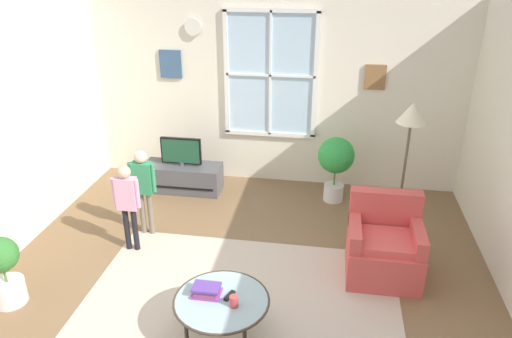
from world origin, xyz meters
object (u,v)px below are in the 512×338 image
cup (234,301)px  potted_plant_corner (3,269)px  floor_lamp (410,129)px  remote_near_books (216,293)px  potted_plant_by_window (336,160)px  tv_stand (183,177)px  armchair (384,247)px  person_green_shirt (143,183)px  remote_near_cup (230,296)px  person_pink_shirt (127,198)px  book_stack (207,290)px  coffee_table (222,302)px  television (181,151)px

cup → potted_plant_corner: 2.32m
potted_plant_corner → floor_lamp: floor_lamp is taller
remote_near_books → floor_lamp: 2.68m
potted_plant_corner → potted_plant_by_window: bearing=40.7°
tv_stand → cup: cup is taller
armchair → floor_lamp: floor_lamp is taller
cup → person_green_shirt: size_ratio=0.09×
remote_near_cup → person_pink_shirt: size_ratio=0.13×
book_stack → remote_near_books: (0.08, 0.01, -0.03)m
person_pink_shirt → potted_plant_by_window: (2.31, 1.62, -0.06)m
tv_stand → cup: (1.35, -2.84, 0.26)m
person_green_shirt → coffee_table: bearing=-50.1°
book_stack → coffee_table: bearing=-18.8°
person_pink_shirt → cup: bearing=-40.4°
person_pink_shirt → floor_lamp: bearing=11.1°
person_pink_shirt → person_green_shirt: (0.05, 0.37, 0.02)m
cup → floor_lamp: (1.57, 1.85, 1.01)m
book_stack → cup: (0.27, -0.11, 0.01)m
television → book_stack: size_ratio=2.30×
floor_lamp → remote_near_cup: bearing=-133.2°
cup → remote_near_cup: size_ratio=0.74×
potted_plant_corner → tv_stand: bearing=70.2°
coffee_table → person_green_shirt: (-1.31, 1.56, 0.31)m
tv_stand → book_stack: 2.94m
book_stack → person_pink_shirt: 1.68m
remote_near_cup → potted_plant_by_window: size_ratio=0.15×
coffee_table → remote_near_cup: remote_near_cup is taller
remote_near_books → remote_near_cup: bearing=-5.4°
cup → remote_near_cup: (-0.06, 0.12, -0.04)m
potted_plant_corner → coffee_table: bearing=-2.8°
remote_near_books → potted_plant_corner: 2.12m
tv_stand → book_stack: book_stack is taller
person_green_shirt → person_pink_shirt: bearing=-97.1°
cup → floor_lamp: floor_lamp is taller
tv_stand → floor_lamp: 3.33m
remote_near_cup → potted_plant_by_window: (0.89, 2.76, 0.20)m
person_green_shirt → potted_plant_corner: bearing=-121.1°
remote_near_cup → potted_plant_by_window: potted_plant_by_window is taller
remote_near_cup → person_green_shirt: (-1.37, 1.51, 0.28)m
floor_lamp → coffee_table: bearing=-133.4°
armchair → cup: bearing=-137.3°
coffee_table → floor_lamp: bearing=46.6°
television → floor_lamp: size_ratio=0.33×
television → person_green_shirt: person_green_shirt is taller
armchair → coffee_table: bearing=-141.3°
person_green_shirt → floor_lamp: 3.11m
remote_near_cup → armchair: bearing=38.7°
floor_lamp → potted_plant_by_window: bearing=126.0°
book_stack → potted_plant_by_window: 2.97m
television → coffee_table: (1.23, -2.78, -0.23)m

